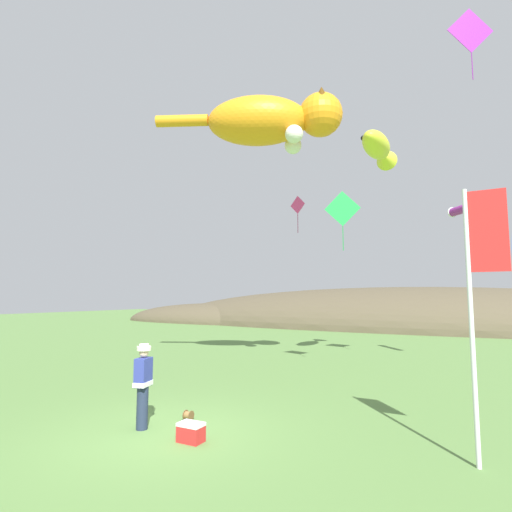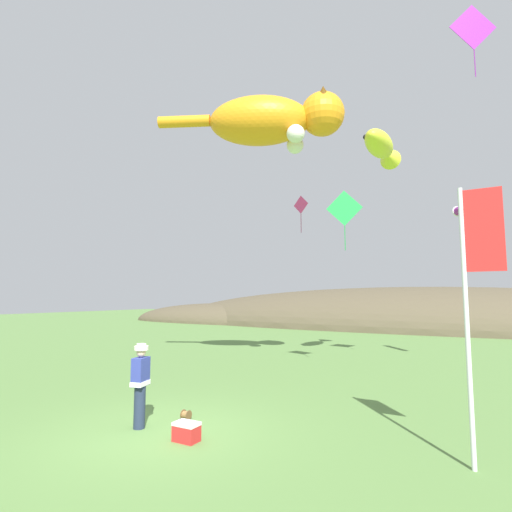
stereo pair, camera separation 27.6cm
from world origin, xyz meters
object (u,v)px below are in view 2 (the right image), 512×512
object	(u,v)px
kite_spool	(186,415)
kite_giant_cat	(273,121)
kite_fish_windsock	(381,147)
kite_tube_streamer	(473,206)
festival_banner_pole	(474,281)
kite_diamond_green	(344,209)
kite_diamond_violet	(473,28)
picnic_cooler	(186,432)
festival_attendant	(140,382)
kite_diamond_pink	(301,205)

from	to	relation	value
kite_spool	kite_giant_cat	bearing A→B (deg)	97.44
kite_fish_windsock	kite_tube_streamer	distance (m)	4.34
festival_banner_pole	kite_diamond_green	world-z (taller)	kite_diamond_green
festival_banner_pole	kite_fish_windsock	distance (m)	10.79
kite_giant_cat	kite_diamond_violet	distance (m)	7.13
kite_giant_cat	kite_tube_streamer	xyz separation A→B (m)	(6.59, 4.60, -3.24)
kite_tube_streamer	kite_spool	bearing A→B (deg)	-118.95
picnic_cooler	kite_tube_streamer	distance (m)	14.03
festival_banner_pole	kite_diamond_green	bearing A→B (deg)	122.91
picnic_cooler	festival_banner_pole	bearing A→B (deg)	14.32
picnic_cooler	kite_tube_streamer	bearing A→B (deg)	67.00
kite_diamond_green	kite_spool	bearing A→B (deg)	-104.86
kite_fish_windsock	kite_diamond_violet	world-z (taller)	kite_diamond_violet
kite_fish_windsock	kite_diamond_green	size ratio (longest dim) A/B	1.53
picnic_cooler	festival_banner_pole	size ratio (longest dim) A/B	0.11
kite_spool	kite_fish_windsock	bearing A→B (deg)	72.76
festival_banner_pole	kite_diamond_green	distance (m)	8.20
festival_attendant	kite_diamond_violet	bearing A→B (deg)	47.64
kite_tube_streamer	kite_fish_windsock	bearing A→B (deg)	-150.21
kite_spool	kite_giant_cat	xyz separation A→B (m)	(-0.77, 5.92, 9.51)
kite_giant_cat	kite_diamond_green	size ratio (longest dim) A/B	3.08
picnic_cooler	kite_giant_cat	bearing A→B (deg)	103.44
kite_fish_windsock	picnic_cooler	bearing A→B (deg)	-100.48
festival_banner_pole	picnic_cooler	bearing A→B (deg)	-165.68
picnic_cooler	kite_diamond_green	bearing A→B (deg)	83.60
kite_tube_streamer	kite_diamond_violet	xyz separation A→B (m)	(0.34, -4.23, 4.89)
festival_attendant	kite_fish_windsock	xyz separation A→B (m)	(3.18, 9.71, 7.88)
kite_tube_streamer	kite_diamond_violet	world-z (taller)	kite_diamond_violet
kite_fish_windsock	kite_tube_streamer	size ratio (longest dim) A/B	1.85
kite_spool	kite_tube_streamer	size ratio (longest dim) A/B	0.12
picnic_cooler	kite_diamond_green	size ratio (longest dim) A/B	0.22
kite_diamond_green	kite_diamond_pink	size ratio (longest dim) A/B	1.26
kite_fish_windsock	kite_diamond_violet	distance (m)	4.88
kite_spool	picnic_cooler	world-z (taller)	picnic_cooler
kite_giant_cat	kite_spool	bearing A→B (deg)	-82.56
kite_giant_cat	kite_diamond_pink	distance (m)	4.46
festival_attendant	kite_diamond_green	bearing A→B (deg)	73.67
festival_banner_pole	kite_tube_streamer	bearing A→B (deg)	90.59
kite_diamond_violet	kite_spool	bearing A→B (deg)	-134.38
kite_fish_windsock	kite_spool	bearing A→B (deg)	-107.24
kite_diamond_pink	kite_tube_streamer	bearing A→B (deg)	7.99
kite_fish_windsock	kite_diamond_violet	bearing A→B (deg)	-35.42
festival_attendant	picnic_cooler	world-z (taller)	festival_attendant
festival_attendant	kite_diamond_violet	size ratio (longest dim) A/B	0.73
kite_spool	kite_diamond_green	bearing A→B (deg)	75.14
kite_diamond_violet	kite_diamond_pink	bearing A→B (deg)	156.20
festival_attendant	kite_diamond_pink	xyz separation A→B (m)	(-0.72, 10.51, 6.08)
kite_spool	festival_banner_pole	size ratio (longest dim) A/B	0.05
kite_giant_cat	kite_diamond_violet	world-z (taller)	kite_diamond_violet
kite_giant_cat	kite_tube_streamer	distance (m)	8.66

